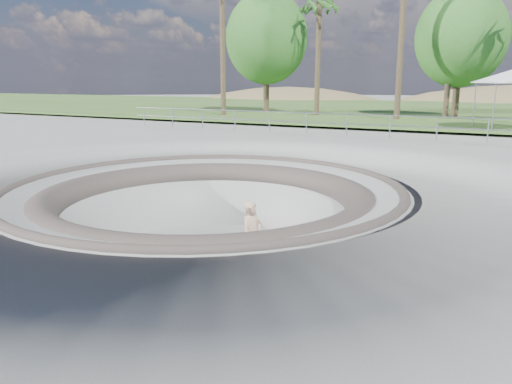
# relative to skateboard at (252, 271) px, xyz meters

# --- Properties ---
(ground) EXTENTS (180.00, 180.00, 0.00)m
(ground) POSITION_rel_skateboard_xyz_m (-1.67, 0.56, 1.83)
(ground) COLOR #A2A39E
(ground) RESTS_ON ground
(skate_bowl) EXTENTS (14.00, 14.00, 4.10)m
(skate_bowl) POSITION_rel_skateboard_xyz_m (-1.67, 0.56, 0.00)
(skate_bowl) COLOR #A2A39E
(skate_bowl) RESTS_ON ground
(grass_strip) EXTENTS (180.00, 36.00, 0.12)m
(grass_strip) POSITION_rel_skateboard_xyz_m (-1.67, 34.56, 2.05)
(grass_strip) COLOR #405B24
(grass_strip) RESTS_ON ground
(distant_hills) EXTENTS (103.20, 45.00, 28.60)m
(distant_hills) POSITION_rel_skateboard_xyz_m (2.11, 57.73, -5.19)
(distant_hills) COLOR olive
(distant_hills) RESTS_ON ground
(safety_railing) EXTENTS (25.00, 0.06, 1.03)m
(safety_railing) POSITION_rel_skateboard_xyz_m (-1.67, 12.56, 2.52)
(safety_railing) COLOR gray
(safety_railing) RESTS_ON ground
(skateboard) EXTENTS (0.88, 0.57, 0.09)m
(skateboard) POSITION_rel_skateboard_xyz_m (0.00, 0.00, 0.00)
(skateboard) COLOR brown
(skateboard) RESTS_ON ground
(skater) EXTENTS (0.55, 0.71, 1.72)m
(skater) POSITION_rel_skateboard_xyz_m (0.00, -0.00, 0.88)
(skater) COLOR #D6AA8B
(skater) RESTS_ON skateboard
(palm_b) EXTENTS (2.60, 2.60, 8.82)m
(palm_b) POSITION_rel_skateboard_xyz_m (-7.32, 23.57, 9.55)
(palm_b) COLOR brown
(palm_b) RESTS_ON ground
(palm_d) EXTENTS (2.60, 2.60, 7.96)m
(palm_d) POSITION_rel_skateboard_xyz_m (1.12, 25.01, 8.75)
(palm_d) COLOR brown
(palm_d) RESTS_ON ground
(bushy_tree_left) EXTENTS (6.25, 5.68, 9.01)m
(bushy_tree_left) POSITION_rel_skateboard_xyz_m (-11.94, 24.87, 7.59)
(bushy_tree_left) COLOR brown
(bushy_tree_left) RESTS_ON ground
(bushy_tree_mid) EXTENTS (5.80, 5.27, 8.36)m
(bushy_tree_mid) POSITION_rel_skateboard_xyz_m (1.60, 25.77, 7.19)
(bushy_tree_mid) COLOR brown
(bushy_tree_mid) RESTS_ON ground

